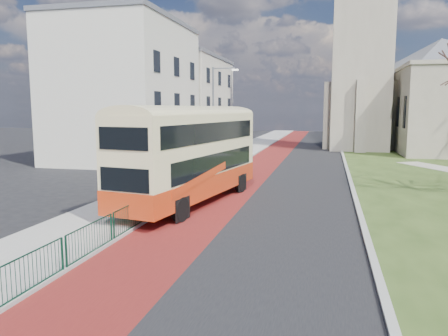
% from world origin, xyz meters
% --- Properties ---
extents(ground, '(160.00, 160.00, 0.00)m').
position_xyz_m(ground, '(0.00, 0.00, 0.00)').
color(ground, black).
rests_on(ground, ground).
extents(road_carriageway, '(9.00, 120.00, 0.01)m').
position_xyz_m(road_carriageway, '(1.50, 20.00, 0.01)').
color(road_carriageway, black).
rests_on(road_carriageway, ground).
extents(bus_lane, '(3.40, 120.00, 0.01)m').
position_xyz_m(bus_lane, '(-1.20, 20.00, 0.01)').
color(bus_lane, '#591414').
rests_on(bus_lane, ground).
extents(pavement_west, '(4.00, 120.00, 0.12)m').
position_xyz_m(pavement_west, '(-5.00, 20.00, 0.06)').
color(pavement_west, gray).
rests_on(pavement_west, ground).
extents(kerb_west, '(0.25, 120.00, 0.13)m').
position_xyz_m(kerb_west, '(-3.00, 20.00, 0.07)').
color(kerb_west, '#999993').
rests_on(kerb_west, ground).
extents(kerb_east, '(0.25, 80.00, 0.13)m').
position_xyz_m(kerb_east, '(6.10, 22.00, 0.07)').
color(kerb_east, '#999993').
rests_on(kerb_east, ground).
extents(pedestrian_railing, '(0.07, 24.00, 1.12)m').
position_xyz_m(pedestrian_railing, '(-2.95, 4.00, 0.55)').
color(pedestrian_railing, '#0C3725').
rests_on(pedestrian_railing, ground).
extents(gothic_church, '(16.38, 18.00, 40.00)m').
position_xyz_m(gothic_church, '(12.56, 38.00, 13.13)').
color(gothic_church, gray).
rests_on(gothic_church, ground).
extents(street_block_near, '(10.30, 14.30, 13.00)m').
position_xyz_m(street_block_near, '(-14.00, 22.00, 6.51)').
color(street_block_near, beige).
rests_on(street_block_near, ground).
extents(street_block_far, '(10.30, 16.30, 11.50)m').
position_xyz_m(street_block_far, '(-14.00, 38.00, 5.76)').
color(street_block_far, beige).
rests_on(street_block_far, ground).
extents(streetlamp, '(2.13, 0.18, 8.00)m').
position_xyz_m(streetlamp, '(-4.35, 18.00, 4.59)').
color(streetlamp, gray).
rests_on(streetlamp, pavement_west).
extents(bus, '(4.50, 11.73, 4.79)m').
position_xyz_m(bus, '(-2.17, 4.92, 2.73)').
color(bus, '#B63110').
rests_on(bus, ground).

